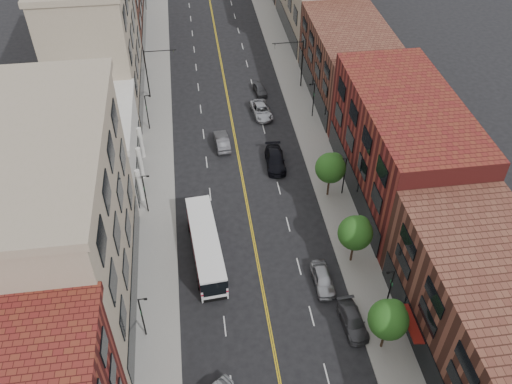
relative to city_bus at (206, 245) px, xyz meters
name	(u,v)px	position (x,y,z in m)	size (l,w,h in m)	color
sidewalk_left	(157,151)	(-4.95, 18.43, -1.68)	(4.00, 110.00, 0.15)	gray
sidewalk_right	(313,138)	(15.05, 18.43, -1.68)	(4.00, 110.00, 0.15)	gray
bldg_l_tanoffice	(60,231)	(-11.95, -3.57, 7.24)	(10.00, 22.00, 18.00)	gray
bldg_l_white	(92,150)	(-11.95, 14.43, 2.24)	(10.00, 14.00, 8.00)	silver
bldg_l_far_a	(95,42)	(-11.95, 31.43, 7.24)	(10.00, 20.00, 18.00)	gray
bldg_r_near	(503,344)	(22.05, -16.57, 3.24)	(10.00, 26.00, 10.00)	brown
bldg_r_mid	(401,148)	(22.05, 7.43, 4.24)	(10.00, 22.00, 12.00)	maroon
bldg_r_far_a	(349,63)	(22.05, 28.43, 3.24)	(10.00, 20.00, 10.00)	brown
tree_r_1	(389,318)	(14.44, -12.50, 2.37)	(3.40, 3.40, 5.59)	black
tree_r_2	(356,232)	(14.44, -2.50, 2.37)	(3.40, 3.40, 5.59)	black
tree_r_3	(331,167)	(14.44, 7.50, 2.37)	(3.40, 3.40, 5.59)	black
lamp_l_1	(142,315)	(-5.90, -8.57, 1.21)	(0.81, 0.55, 5.05)	black
lamp_l_2	(145,192)	(-5.90, 7.43, 1.21)	(0.81, 0.55, 5.05)	black
lamp_l_3	(147,110)	(-5.90, 23.43, 1.21)	(0.81, 0.55, 5.05)	black
lamp_r_1	(390,287)	(16.00, -8.57, 1.21)	(0.81, 0.55, 5.05)	black
lamp_r_2	(344,174)	(16.00, 7.43, 1.21)	(0.81, 0.55, 5.05)	black
lamp_r_3	(313,98)	(16.00, 23.43, 1.21)	(0.81, 0.55, 5.05)	black
signal_mast_left	(151,68)	(-5.22, 31.43, 2.89)	(4.49, 0.18, 7.20)	black
signal_mast_right	(297,58)	(15.31, 31.43, 2.89)	(4.49, 0.18, 7.20)	black
city_bus	(206,245)	(0.00, 0.00, 0.00)	(3.49, 11.92, 3.03)	white
car_parked_mid	(353,321)	(12.45, -10.06, -1.08)	(1.91, 4.70, 1.36)	#434348
car_parked_far	(323,279)	(10.85, -5.10, -0.99)	(1.83, 4.54, 1.55)	#9FA1A7
car_lane_behind	(222,141)	(3.25, 18.47, -0.98)	(1.64, 4.70, 1.55)	#4C4C51
car_lane_a	(275,160)	(9.31, 13.71, -0.96)	(2.24, 5.51, 1.60)	black
car_lane_b	(261,110)	(9.22, 24.83, -1.03)	(2.42, 5.24, 1.46)	#B0B1B8
car_lane_c	(260,89)	(9.81, 30.54, -1.12)	(1.52, 3.77, 1.28)	#414246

